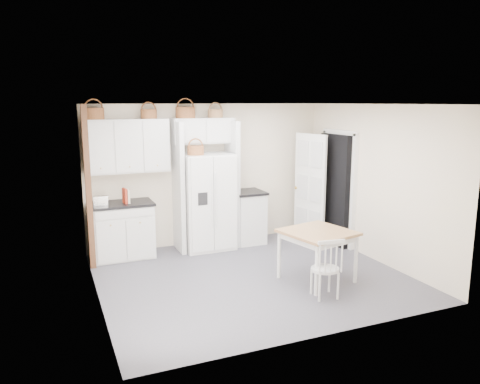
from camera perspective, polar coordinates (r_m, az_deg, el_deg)
name	(u,v)px	position (r m, az deg, el deg)	size (l,w,h in m)	color
floor	(252,277)	(7.28, 1.42, -10.27)	(4.50, 4.50, 0.00)	#403E4B
ceiling	(252,104)	(6.79, 1.52, 10.65)	(4.50, 4.50, 0.00)	white
wall_back	(208,174)	(8.75, -3.89, 2.16)	(4.50, 4.50, 0.00)	beige
wall_left	(94,206)	(6.36, -17.39, -1.68)	(4.00, 4.00, 0.00)	beige
wall_right	(375,183)	(8.09, 16.18, 1.02)	(4.00, 4.00, 0.00)	beige
refrigerator	(207,201)	(8.46, -4.04, -1.16)	(0.89, 0.72, 1.73)	white
base_cab_left	(123,231)	(8.26, -14.09, -4.65)	(0.99, 0.63, 0.92)	silver
base_cab_right	(247,218)	(8.88, 0.91, -3.14)	(0.54, 0.64, 0.94)	silver
dining_table	(317,256)	(7.11, 9.37, -7.68)	(0.92, 0.92, 0.77)	#92633F
windsor_chair	(325,269)	(6.54, 10.33, -9.23)	(0.39, 0.35, 0.79)	silver
counter_left	(122,204)	(8.15, -14.24, -1.40)	(1.03, 0.67, 0.04)	black
counter_right	(247,192)	(8.77, 0.92, -0.01)	(0.58, 0.69, 0.04)	black
toaster	(101,201)	(8.01, -16.62, -1.01)	(0.23, 0.13, 0.16)	silver
cookbook_red	(125,196)	(8.05, -13.87, -0.46)	(0.04, 0.17, 0.25)	#A42B19
cookbook_cream	(129,196)	(8.06, -13.41, -0.51)	(0.03, 0.15, 0.23)	beige
basket_upper_a	(94,114)	(8.06, -17.38, 9.10)	(0.33, 0.33, 0.19)	brown
basket_upper_c	(149,114)	(8.20, -11.06, 9.32)	(0.27, 0.27, 0.16)	brown
basket_bridge_a	(185,113)	(8.35, -6.67, 9.59)	(0.34, 0.34, 0.19)	brown
basket_bridge_b	(215,113)	(8.52, -3.02, 9.54)	(0.27, 0.27, 0.15)	brown
basket_fridge_a	(196,150)	(8.14, -5.43, 5.07)	(0.29, 0.29, 0.15)	brown
upper_cabinet	(127,146)	(8.16, -13.62, 5.48)	(1.40, 0.34, 0.90)	silver
bridge_cabinet	(203,131)	(8.46, -4.55, 7.46)	(1.12, 0.34, 0.45)	silver
fridge_panel_left	(178,187)	(8.31, -7.52, 0.56)	(0.08, 0.60, 2.30)	silver
fridge_panel_right	(232,184)	(8.62, -0.97, 1.04)	(0.08, 0.60, 2.30)	silver
trim_post	(88,189)	(7.68, -17.99, 0.40)	(0.09, 0.09, 2.60)	#451F16
doorway_void	(336,190)	(8.87, 11.61, 0.27)	(0.18, 0.85, 2.05)	black
door_slab	(310,188)	(8.96, 8.50, 0.48)	(0.80, 0.04, 2.05)	white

